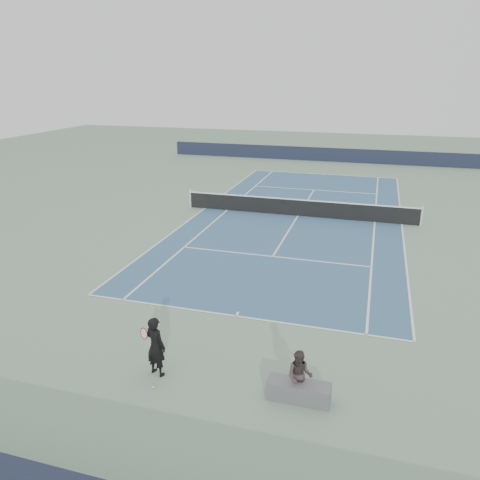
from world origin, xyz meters
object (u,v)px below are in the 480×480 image
(tennis_net, at_px, (298,207))
(tennis_player, at_px, (156,346))
(spectator_bench, at_px, (299,383))
(tennis_ball, at_px, (154,387))

(tennis_net, distance_m, tennis_player, 15.44)
(spectator_bench, bearing_deg, tennis_player, -179.98)
(spectator_bench, bearing_deg, tennis_ball, -170.52)
(tennis_net, distance_m, tennis_ball, 16.02)
(tennis_ball, bearing_deg, tennis_player, 106.95)
(tennis_player, height_order, spectator_bench, tennis_player)
(spectator_bench, bearing_deg, tennis_net, 99.74)
(tennis_ball, xyz_separation_m, spectator_bench, (3.56, 0.59, 0.44))
(tennis_net, bearing_deg, spectator_bench, -80.26)
(tennis_player, distance_m, spectator_bench, 3.75)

